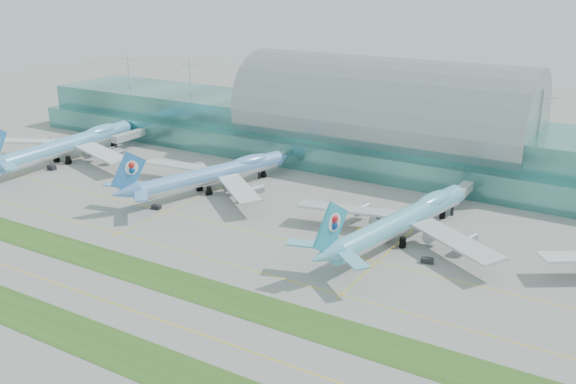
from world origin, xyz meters
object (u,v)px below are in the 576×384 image
Objects in this scene: terminal at (382,129)px; airliner_a at (70,144)px; airliner_b at (214,173)px; airliner_c at (403,219)px.

airliner_a is (-112.66, -63.13, -7.12)m from terminal.
terminal reaches higher than airliner_a.
terminal is 4.63× the size of airliner_b.
airliner_a is 1.09× the size of airliner_c.
airliner_b is at bearing -174.96° from airliner_c.
airliner_a is at bearing -150.74° from terminal.
terminal reaches higher than airliner_b.
airliner_b is (75.20, -0.26, -0.72)m from airliner_a.
terminal is at bearing 76.52° from airliner_b.
airliner_a is 75.20m from airliner_b.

